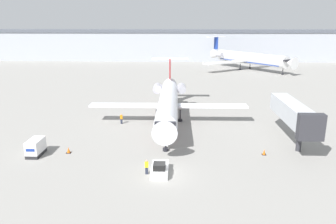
{
  "coord_description": "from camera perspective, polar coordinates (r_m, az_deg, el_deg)",
  "views": [
    {
      "loc": [
        2.06,
        -34.23,
        17.08
      ],
      "look_at": [
        0.0,
        14.03,
        3.77
      ],
      "focal_mm": 35.0,
      "sensor_mm": 36.0,
      "label": 1
    }
  ],
  "objects": [
    {
      "name": "terminal_building",
      "position": [
        154.58,
        1.71,
        11.63
      ],
      "size": [
        180.0,
        16.8,
        13.75
      ],
      "color": "#9EA3AD",
      "rests_on": "ground"
    },
    {
      "name": "jet_bridge",
      "position": [
        50.15,
        21.05,
        -0.22
      ],
      "size": [
        3.2,
        14.9,
        6.19
      ],
      "color": "#2D2D33",
      "rests_on": "ground"
    },
    {
      "name": "worker_by_wing",
      "position": [
        57.23,
        -8.12,
        -1.11
      ],
      "size": [
        0.4,
        0.25,
        1.81
      ],
      "color": "#232838",
      "rests_on": "ground"
    },
    {
      "name": "ground_plane",
      "position": [
        38.32,
        -0.91,
        -11.07
      ],
      "size": [
        600.0,
        600.0,
        0.0
      ],
      "primitive_type": "plane",
      "color": "gray"
    },
    {
      "name": "traffic_cone_right",
      "position": [
        45.66,
        16.39,
        -6.73
      ],
      "size": [
        0.54,
        0.54,
        0.76
      ],
      "color": "black",
      "rests_on": "ground"
    },
    {
      "name": "pushback_tug",
      "position": [
        38.57,
        -1.43,
        -9.9
      ],
      "size": [
        1.95,
        3.86,
        1.66
      ],
      "color": "silver",
      "rests_on": "ground"
    },
    {
      "name": "airplane_parked_far_left",
      "position": [
        125.88,
        13.81,
        9.1
      ],
      "size": [
        34.03,
        35.0,
        11.34
      ],
      "color": "white",
      "rests_on": "ground"
    },
    {
      "name": "airplane_main",
      "position": [
        56.4,
        0.03,
        1.75
      ],
      "size": [
        27.42,
        32.27,
        9.75
      ],
      "color": "silver",
      "rests_on": "ground"
    },
    {
      "name": "luggage_cart",
      "position": [
        46.86,
        -22.06,
        -5.73
      ],
      "size": [
        1.61,
        3.16,
        2.18
      ],
      "color": "#232326",
      "rests_on": "ground"
    },
    {
      "name": "worker_near_tug",
      "position": [
        38.43,
        -3.74,
        -9.46
      ],
      "size": [
        0.4,
        0.25,
        1.79
      ],
      "color": "#232838",
      "rests_on": "ground"
    },
    {
      "name": "traffic_cone_left",
      "position": [
        46.41,
        -16.94,
        -6.37
      ],
      "size": [
        0.63,
        0.63,
        0.82
      ],
      "color": "black",
      "rests_on": "ground"
    }
  ]
}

